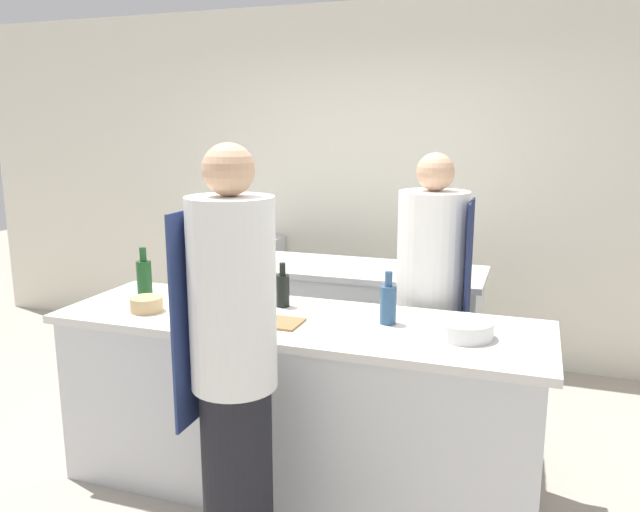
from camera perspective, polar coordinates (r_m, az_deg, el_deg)
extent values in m
plane|color=#A89E8E|center=(3.52, -2.00, -20.01)|extent=(16.00, 16.00, 0.00)
cube|color=silver|center=(5.05, 6.71, 6.57)|extent=(8.00, 0.06, 2.80)
cube|color=silver|center=(3.31, -2.05, -13.59)|extent=(2.37, 0.74, 0.87)
cube|color=silver|center=(3.14, -2.12, -6.07)|extent=(2.47, 0.77, 0.04)
cube|color=silver|center=(4.38, 3.64, -7.10)|extent=(1.60, 0.64, 0.87)
cube|color=silver|center=(4.26, 3.72, -1.29)|extent=(1.67, 0.66, 0.04)
cube|color=silver|center=(5.32, -7.87, -3.44)|extent=(0.70, 0.60, 0.93)
cube|color=black|center=(5.13, -9.30, -6.50)|extent=(0.56, 0.01, 0.33)
cube|color=black|center=(4.97, -9.54, 0.47)|extent=(0.60, 0.01, 0.06)
cylinder|color=black|center=(2.78, -7.53, -19.48)|extent=(0.29, 0.29, 0.83)
cylinder|color=white|center=(2.47, -8.03, -3.46)|extent=(0.34, 0.34, 0.77)
cube|color=navy|center=(2.58, -11.50, -5.47)|extent=(0.02, 0.33, 0.88)
sphere|color=tan|center=(2.39, -8.36, 7.83)|extent=(0.20, 0.20, 0.20)
cylinder|color=black|center=(3.76, 9.81, -11.21)|extent=(0.33, 0.33, 0.79)
cylinder|color=white|center=(3.54, 10.24, 0.08)|extent=(0.39, 0.39, 0.72)
cube|color=#19234C|center=(3.54, 13.41, -1.73)|extent=(0.02, 0.37, 0.83)
sphere|color=tan|center=(3.48, 10.51, 7.57)|extent=(0.21, 0.21, 0.21)
cylinder|color=#19471E|center=(3.65, -15.76, -2.01)|extent=(0.08, 0.08, 0.20)
cylinder|color=#19471E|center=(3.62, -15.89, 0.15)|extent=(0.04, 0.04, 0.08)
cylinder|color=#2D5175|center=(3.05, 6.24, -4.47)|extent=(0.08, 0.08, 0.19)
cylinder|color=#2D5175|center=(3.01, 6.30, -2.10)|extent=(0.04, 0.04, 0.07)
cylinder|color=black|center=(3.32, -3.42, -3.20)|extent=(0.07, 0.07, 0.17)
cylinder|color=black|center=(3.29, -3.45, -1.20)|extent=(0.03, 0.03, 0.07)
cylinder|color=tan|center=(3.36, -15.57, -4.27)|extent=(0.17, 0.17, 0.08)
cylinder|color=white|center=(2.93, 12.97, -6.50)|extent=(0.27, 0.27, 0.08)
cube|color=olive|center=(3.09, -5.29, -5.92)|extent=(0.39, 0.19, 0.01)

